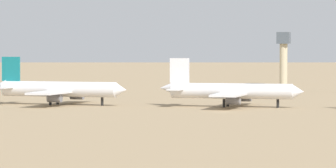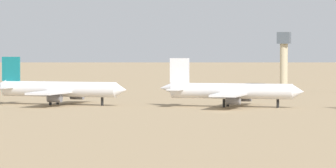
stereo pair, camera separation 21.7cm
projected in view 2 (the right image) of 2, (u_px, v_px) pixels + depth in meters
ground at (224, 112)px, 247.24m from camera, size 4000.00×4000.00×0.00m
ridge_west at (187, 34)px, 1425.87m from camera, size 296.74×212.68×64.86m
parked_jet_teal_3 at (58, 89)px, 277.22m from camera, size 39.41×33.08×13.03m
parked_jet_white_4 at (230, 91)px, 267.49m from camera, size 38.48×32.15×12.76m
control_tower at (284, 53)px, 419.73m from camera, size 5.20×5.20×21.72m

